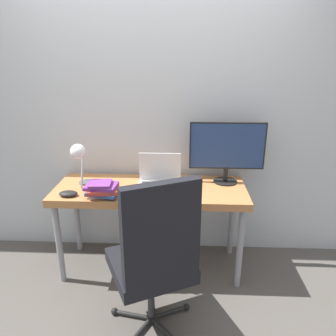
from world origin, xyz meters
The scene contains 11 objects.
ground_plane centered at (0.00, 0.00, 0.00)m, with size 12.00×12.00×0.00m, color #514C47.
wall_back centered at (0.00, 0.66, 1.30)m, with size 8.00×0.05×2.60m.
desk centered at (0.00, 0.30, 0.69)m, with size 1.56×0.59×0.76m.
laptop centered at (0.07, 0.34, 0.81)m, with size 0.35×0.25×0.26m.
monitor centered at (0.63, 0.44, 1.05)m, with size 0.62×0.20×0.52m.
desk_lamp centered at (-0.55, 0.24, 1.04)m, with size 0.12×0.26×0.38m.
office_chair centered at (0.10, -0.44, 0.61)m, with size 0.66×0.66×1.14m.
book_stack centered at (-0.35, 0.10, 0.82)m, with size 0.27×0.23×0.12m.
tv_remote centered at (0.20, 0.10, 0.77)m, with size 0.09×0.14×0.02m.
media_remote centered at (-0.11, 0.06, 0.77)m, with size 0.08×0.14×0.02m.
game_controller centered at (-0.61, 0.09, 0.78)m, with size 0.14×0.10×0.04m.
Camera 1 is at (0.26, -2.17, 1.80)m, focal length 35.00 mm.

